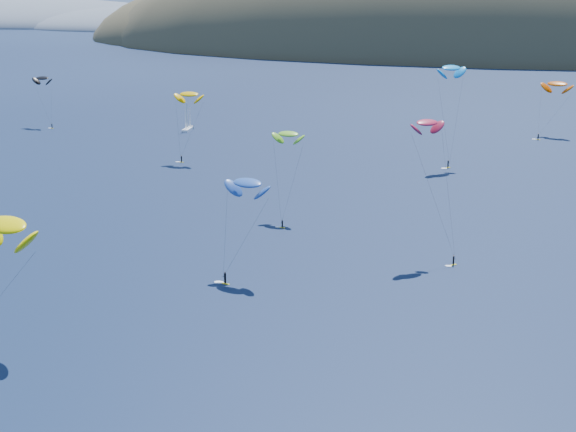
# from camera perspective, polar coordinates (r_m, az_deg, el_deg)

# --- Properties ---
(island) EXTENTS (730.00, 300.00, 210.00)m
(island) POSITION_cam_1_polar(r_m,az_deg,el_deg) (616.41, 16.44, 10.44)
(island) COLOR #3D3526
(island) RESTS_ON ground
(headland) EXTENTS (460.00, 250.00, 60.00)m
(headland) POSITION_cam_1_polar(r_m,az_deg,el_deg) (926.85, -16.18, 12.81)
(headland) COLOR slate
(headland) RESTS_ON ground
(sailboat) EXTENTS (8.73, 7.55, 10.82)m
(sailboat) POSITION_cam_1_polar(r_m,az_deg,el_deg) (270.76, -7.15, 6.25)
(sailboat) COLOR white
(sailboat) RESTS_ON ground
(kitesurfer_1) EXTENTS (8.58, 6.69, 20.64)m
(kitesurfer_1) POSITION_cam_1_polar(r_m,az_deg,el_deg) (224.23, -7.05, 8.58)
(kitesurfer_1) COLOR yellow
(kitesurfer_1) RESTS_ON ground
(kitesurfer_2) EXTENTS (12.74, 14.71, 19.98)m
(kitesurfer_2) POSITION_cam_1_polar(r_m,az_deg,el_deg) (116.57, -19.45, -0.61)
(kitesurfer_2) COLOR yellow
(kitesurfer_2) RESTS_ON ground
(kitesurfer_3) EXTENTS (7.44, 12.45, 19.55)m
(kitesurfer_3) POSITION_cam_1_polar(r_m,az_deg,el_deg) (169.40, 0.02, 5.84)
(kitesurfer_3) COLOR yellow
(kitesurfer_3) RESTS_ON ground
(kitesurfer_4) EXTENTS (9.58, 11.39, 28.61)m
(kitesurfer_4) POSITION_cam_1_polar(r_m,az_deg,el_deg) (221.23, 11.53, 10.27)
(kitesurfer_4) COLOR yellow
(kitesurfer_4) RESTS_ON ground
(kitesurfer_9) EXTENTS (10.62, 10.89, 26.21)m
(kitesurfer_9) POSITION_cam_1_polar(r_m,az_deg,el_deg) (146.79, 9.87, 6.53)
(kitesurfer_9) COLOR yellow
(kitesurfer_9) RESTS_ON ground
(kitesurfer_10) EXTENTS (9.36, 10.44, 18.32)m
(kitesurfer_10) POSITION_cam_1_polar(r_m,az_deg,el_deg) (135.69, -2.90, 2.35)
(kitesurfer_10) COLOR yellow
(kitesurfer_10) RESTS_ON ground
(kitesurfer_11) EXTENTS (11.38, 16.28, 19.05)m
(kitesurfer_11) POSITION_cam_1_polar(r_m,az_deg,el_deg) (274.53, 18.61, 8.89)
(kitesurfer_11) COLOR yellow
(kitesurfer_11) RESTS_ON ground
(kitesurfer_12) EXTENTS (10.12, 8.14, 18.25)m
(kitesurfer_12) POSITION_cam_1_polar(r_m,az_deg,el_deg) (289.02, -17.07, 9.35)
(kitesurfer_12) COLOR yellow
(kitesurfer_12) RESTS_ON ground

